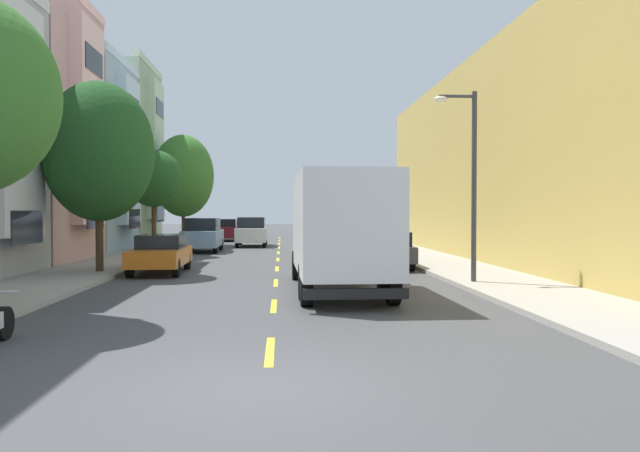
# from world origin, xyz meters

# --- Properties ---
(ground_plane) EXTENTS (160.00, 160.00, 0.00)m
(ground_plane) POSITION_xyz_m (0.00, 30.00, 0.00)
(ground_plane) COLOR #424244
(sidewalk_left) EXTENTS (3.20, 120.00, 0.14)m
(sidewalk_left) POSITION_xyz_m (-7.10, 28.00, 0.07)
(sidewalk_left) COLOR #A39E93
(sidewalk_left) RESTS_ON ground_plane
(sidewalk_right) EXTENTS (3.20, 120.00, 0.14)m
(sidewalk_right) POSITION_xyz_m (7.10, 28.00, 0.07)
(sidewalk_right) COLOR #A39E93
(sidewalk_right) RESTS_ON ground_plane
(lane_centerline_dashes) EXTENTS (0.14, 47.20, 0.01)m
(lane_centerline_dashes) POSITION_xyz_m (0.00, 24.50, 0.00)
(lane_centerline_dashes) COLOR yellow
(lane_centerline_dashes) RESTS_ON ground_plane
(townhouse_fourth_powder_blue) EXTENTS (12.61, 7.37, 10.97)m
(townhouse_fourth_powder_blue) POSITION_xyz_m (-14.60, 28.04, 5.28)
(townhouse_fourth_powder_blue) COLOR #9EB7CC
(townhouse_fourth_powder_blue) RESTS_ON ground_plane
(townhouse_fifth_sage) EXTENTS (12.74, 7.37, 12.46)m
(townhouse_fifth_sage) POSITION_xyz_m (-14.66, 35.61, 6.03)
(townhouse_fifth_sage) COLOR #99AD8E
(townhouse_fifth_sage) RESTS_ON ground_plane
(apartment_block_opposite) EXTENTS (10.00, 36.00, 9.32)m
(apartment_block_opposite) POSITION_xyz_m (13.70, 20.00, 4.66)
(apartment_block_opposite) COLOR tan
(apartment_block_opposite) RESTS_ON ground_plane
(street_tree_second) EXTENTS (3.94, 3.94, 6.85)m
(street_tree_second) POSITION_xyz_m (-6.40, 14.95, 4.46)
(street_tree_second) COLOR #47331E
(street_tree_second) RESTS_ON sidewalk_left
(street_tree_third) EXTENTS (2.94, 2.94, 5.35)m
(street_tree_third) POSITION_xyz_m (-6.40, 24.71, 4.00)
(street_tree_third) COLOR #47331E
(street_tree_third) RESTS_ON sidewalk_left
(street_tree_farthest) EXTENTS (4.07, 4.07, 7.31)m
(street_tree_farthest) POSITION_xyz_m (-6.40, 34.47, 4.69)
(street_tree_farthest) COLOR #47331E
(street_tree_farthest) RESTS_ON sidewalk_left
(street_lamp) EXTENTS (1.35, 0.28, 5.83)m
(street_lamp) POSITION_xyz_m (5.93, 10.78, 3.58)
(street_lamp) COLOR #38383D
(street_lamp) RESTS_ON sidewalk_right
(delivery_box_truck) EXTENTS (2.53, 8.17, 3.30)m
(delivery_box_truck) POSITION_xyz_m (1.80, 9.57, 1.89)
(delivery_box_truck) COLOR white
(delivery_box_truck) RESTS_ON ground_plane
(parked_suv_sky) EXTENTS (1.96, 4.80, 1.93)m
(parked_suv_sky) POSITION_xyz_m (-4.31, 28.13, 0.99)
(parked_suv_sky) COLOR #7A9EC6
(parked_suv_sky) RESTS_ON ground_plane
(parked_hatchback_silver) EXTENTS (1.83, 4.04, 1.50)m
(parked_hatchback_silver) POSITION_xyz_m (4.26, 33.42, 0.76)
(parked_hatchback_silver) COLOR #B2B5BA
(parked_hatchback_silver) RESTS_ON ground_plane
(parked_pickup_burgundy) EXTENTS (2.03, 5.31, 1.73)m
(parked_pickup_burgundy) POSITION_xyz_m (-4.23, 41.98, 0.83)
(parked_pickup_burgundy) COLOR maroon
(parked_pickup_burgundy) RESTS_ON ground_plane
(parked_sedan_forest) EXTENTS (1.87, 4.53, 1.43)m
(parked_sedan_forest) POSITION_xyz_m (4.20, 53.44, 0.75)
(parked_sedan_forest) COLOR #194C28
(parked_sedan_forest) RESTS_ON ground_plane
(parked_wagon_champagne) EXTENTS (1.92, 4.74, 1.50)m
(parked_wagon_champagne) POSITION_xyz_m (4.44, 43.31, 0.80)
(parked_wagon_champagne) COLOR tan
(parked_wagon_champagne) RESTS_ON ground_plane
(parked_sedan_black) EXTENTS (1.83, 4.51, 1.43)m
(parked_sedan_black) POSITION_xyz_m (-4.37, 48.34, 0.75)
(parked_sedan_black) COLOR black
(parked_sedan_black) RESTS_ON ground_plane
(parked_wagon_charcoal) EXTENTS (1.83, 4.71, 1.50)m
(parked_wagon_charcoal) POSITION_xyz_m (4.37, 17.15, 0.80)
(parked_wagon_charcoal) COLOR #333338
(parked_wagon_charcoal) RESTS_ON ground_plane
(parked_wagon_teal) EXTENTS (1.87, 4.72, 1.50)m
(parked_wagon_teal) POSITION_xyz_m (-4.44, 54.37, 0.80)
(parked_wagon_teal) COLOR #195B60
(parked_wagon_teal) RESTS_ON ground_plane
(parked_sedan_orange) EXTENTS (1.89, 4.54, 1.43)m
(parked_sedan_orange) POSITION_xyz_m (-4.31, 15.49, 0.75)
(parked_sedan_orange) COLOR orange
(parked_sedan_orange) RESTS_ON ground_plane
(moving_white_sedan) EXTENTS (1.95, 4.80, 1.93)m
(moving_white_sedan) POSITION_xyz_m (-1.80, 33.76, 0.99)
(moving_white_sedan) COLOR silver
(moving_white_sedan) RESTS_ON ground_plane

